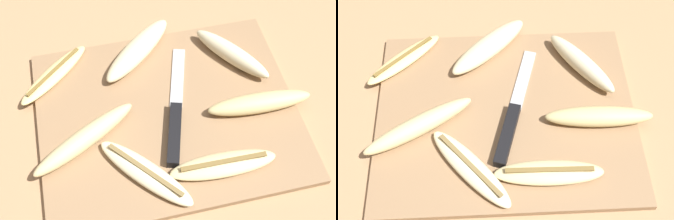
{
  "view_description": "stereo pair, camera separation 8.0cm",
  "coord_description": "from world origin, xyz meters",
  "views": [
    {
      "loc": [
        -0.1,
        -0.43,
        0.68
      ],
      "look_at": [
        0.0,
        0.0,
        0.02
      ],
      "focal_mm": 50.0,
      "sensor_mm": 36.0,
      "label": 1
    },
    {
      "loc": [
        -0.02,
        -0.45,
        0.68
      ],
      "look_at": [
        0.0,
        0.0,
        0.02
      ],
      "focal_mm": 50.0,
      "sensor_mm": 36.0,
      "label": 2
    }
  ],
  "objects": [
    {
      "name": "banana_spotted_left",
      "position": [
        0.15,
        -0.02,
        0.03
      ],
      "size": [
        0.18,
        0.04,
        0.03
      ],
      "rotation": [
        0.0,
        0.0,
        4.68
      ],
      "color": "#DBC684",
      "rests_on": "cutting_board"
    },
    {
      "name": "cutting_board",
      "position": [
        0.0,
        0.0,
        0.01
      ],
      "size": [
        0.44,
        0.36,
        0.01
      ],
      "color": "#997551",
      "rests_on": "ground_plane"
    },
    {
      "name": "banana_golden_short",
      "position": [
        -0.18,
        0.12,
        0.02
      ],
      "size": [
        0.14,
        0.14,
        0.02
      ],
      "rotation": [
        0.0,
        0.0,
        2.31
      ],
      "color": "#EDD689",
      "rests_on": "cutting_board"
    },
    {
      "name": "ground_plane",
      "position": [
        0.0,
        0.0,
        0.0
      ],
      "size": [
        4.0,
        4.0,
        0.0
      ],
      "primitive_type": "plane",
      "color": "tan"
    },
    {
      "name": "banana_bright_far",
      "position": [
        0.14,
        0.09,
        0.03
      ],
      "size": [
        0.12,
        0.15,
        0.04
      ],
      "rotation": [
        0.0,
        0.0,
        3.76
      ],
      "color": "beige",
      "rests_on": "cutting_board"
    },
    {
      "name": "banana_mellow_near",
      "position": [
        -0.15,
        -0.03,
        0.03
      ],
      "size": [
        0.19,
        0.13,
        0.03
      ],
      "rotation": [
        0.0,
        0.0,
        2.09
      ],
      "color": "beige",
      "rests_on": "cutting_board"
    },
    {
      "name": "banana_ripe_center",
      "position": [
        0.06,
        -0.12,
        0.02
      ],
      "size": [
        0.17,
        0.05,
        0.02
      ],
      "rotation": [
        0.0,
        0.0,
        4.69
      ],
      "color": "beige",
      "rests_on": "cutting_board"
    },
    {
      "name": "knife",
      "position": [
        0.01,
        -0.03,
        0.02
      ],
      "size": [
        0.09,
        0.25,
        0.02
      ],
      "rotation": [
        0.0,
        0.0,
        -0.28
      ],
      "color": "black",
      "rests_on": "cutting_board"
    },
    {
      "name": "banana_cream_curved",
      "position": [
        -0.03,
        0.14,
        0.03
      ],
      "size": [
        0.16,
        0.15,
        0.03
      ],
      "rotation": [
        0.0,
        0.0,
        5.46
      ],
      "color": "beige",
      "rests_on": "cutting_board"
    },
    {
      "name": "banana_pale_long",
      "position": [
        -0.06,
        -0.11,
        0.02
      ],
      "size": [
        0.15,
        0.16,
        0.02
      ],
      "rotation": [
        0.0,
        0.0,
        3.85
      ],
      "color": "beige",
      "rests_on": "cutting_board"
    }
  ]
}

